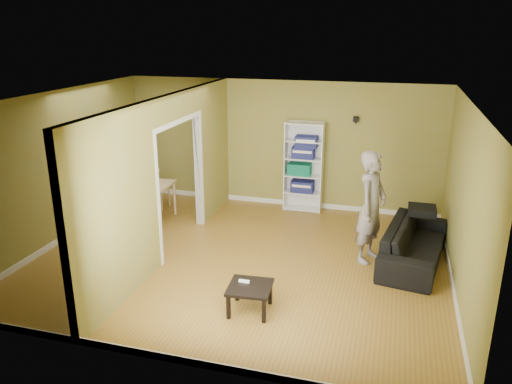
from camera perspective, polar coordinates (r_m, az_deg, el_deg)
room_shell at (r=7.74m, az=-1.83°, el=1.08°), size 6.50×6.50×6.50m
partition at (r=8.17m, az=-9.88°, el=1.75°), size 0.22×5.50×2.60m
wall_speaker at (r=9.91m, az=11.34°, el=8.15°), size 0.10×0.10×0.10m
sofa at (r=8.36m, az=17.71°, el=-5.05°), size 2.23×1.24×0.80m
person at (r=8.00m, az=13.10°, el=-0.65°), size 0.93×0.83×2.12m
bookshelf at (r=10.16m, az=5.53°, el=2.94°), size 0.77×0.34×1.82m
paper_box_navy_a at (r=10.23m, az=5.33°, el=0.68°), size 0.45×0.30×0.23m
paper_box_teal at (r=10.14m, az=5.00°, el=2.64°), size 0.46×0.30×0.23m
paper_box_navy_b at (r=10.04m, az=5.44°, el=4.54°), size 0.44×0.29×0.23m
paper_box_navy_c at (r=9.98m, az=5.80°, el=5.75°), size 0.44×0.28×0.22m
coffee_table at (r=6.68m, az=-0.70°, el=-11.09°), size 0.56×0.56×0.37m
game_controller at (r=6.73m, az=-1.36°, el=-10.15°), size 0.14×0.04×0.03m
dining_table at (r=9.93m, az=-12.95°, el=0.57°), size 1.15×0.77×0.72m
chair_left at (r=10.40m, az=-16.76°, el=-0.01°), size 0.44×0.44×0.91m
chair_near at (r=9.45m, az=-14.47°, el=-1.20°), size 0.52×0.52×1.06m
chair_far at (r=10.53m, az=-11.01°, el=0.60°), size 0.46×0.46×0.89m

